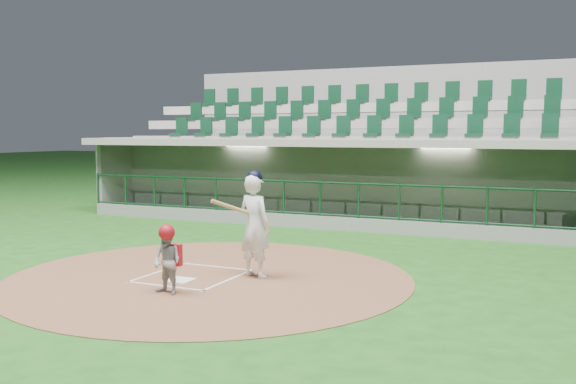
# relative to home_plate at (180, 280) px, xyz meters

# --- Properties ---
(ground) EXTENTS (120.00, 120.00, 0.00)m
(ground) POSITION_rel_home_plate_xyz_m (0.00, 0.70, -0.02)
(ground) COLOR #194C15
(ground) RESTS_ON ground
(dirt_circle) EXTENTS (7.20, 7.20, 0.01)m
(dirt_circle) POSITION_rel_home_plate_xyz_m (0.30, 0.50, -0.02)
(dirt_circle) COLOR brown
(dirt_circle) RESTS_ON ground
(home_plate) EXTENTS (0.43, 0.43, 0.02)m
(home_plate) POSITION_rel_home_plate_xyz_m (0.00, 0.00, 0.00)
(home_plate) COLOR white
(home_plate) RESTS_ON dirt_circle
(batter_box_chalk) EXTENTS (1.55, 1.80, 0.01)m
(batter_box_chalk) POSITION_rel_home_plate_xyz_m (0.00, 0.40, -0.00)
(batter_box_chalk) COLOR white
(batter_box_chalk) RESTS_ON ground
(dugout_structure) EXTENTS (16.40, 3.70, 3.00)m
(dugout_structure) POSITION_rel_home_plate_xyz_m (0.07, 8.51, 0.94)
(dugout_structure) COLOR slate
(dugout_structure) RESTS_ON ground
(seating_deck) EXTENTS (17.00, 6.72, 5.15)m
(seating_deck) POSITION_rel_home_plate_xyz_m (0.00, 11.61, 1.40)
(seating_deck) COLOR gray
(seating_deck) RESTS_ON ground
(batter) EXTENTS (0.92, 0.94, 1.91)m
(batter) POSITION_rel_home_plate_xyz_m (1.04, 0.80, 0.94)
(batter) COLOR white
(batter) RESTS_ON dirt_circle
(catcher) EXTENTS (0.57, 0.48, 1.12)m
(catcher) POSITION_rel_home_plate_xyz_m (0.34, -0.84, 0.55)
(catcher) COLOR #94959A
(catcher) RESTS_ON dirt_circle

